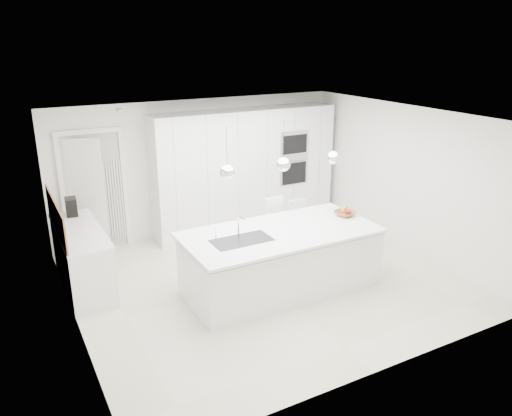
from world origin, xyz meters
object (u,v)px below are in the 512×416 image
espresso_machine (71,207)px  bar_stool_left (278,231)px  island_base (281,262)px  bar_stool_right (300,229)px  fruit_bowl (345,213)px

espresso_machine → bar_stool_left: (2.96, -1.37, -0.50)m
island_base → bar_stool_left: size_ratio=2.59×
island_base → espresso_machine: (-2.53, 2.19, 0.61)m
bar_stool_right → bar_stool_left: bearing=-168.9°
island_base → espresso_machine: bearing=139.2°
island_base → bar_stool_right: 1.24m
espresso_machine → bar_stool_right: size_ratio=0.29×
espresso_machine → island_base: bearing=-35.4°
island_base → bar_stool_left: bar_stool_left is taller
fruit_bowl → bar_stool_left: (-0.79, 0.71, -0.40)m
island_base → bar_stool_left: bearing=62.1°
fruit_bowl → bar_stool_right: fruit_bowl is taller
fruit_bowl → espresso_machine: 4.29m
island_base → espresso_machine: 3.40m
fruit_bowl → espresso_machine: espresso_machine is taller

